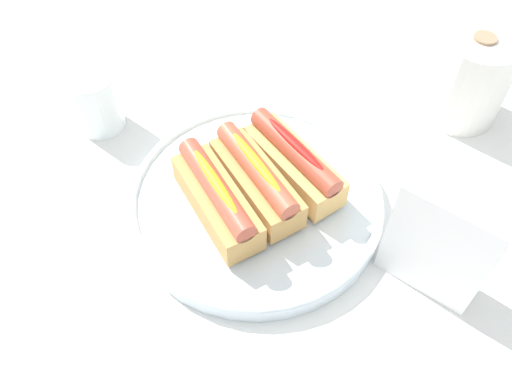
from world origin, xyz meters
The scene contains 8 objects.
ground_plane centered at (0.00, 0.00, 0.00)m, with size 2.40×2.40×0.00m, color white.
serving_bowl centered at (0.01, 0.01, 0.02)m, with size 0.32×0.32×0.03m.
hotdog_front centered at (0.00, -0.05, 0.06)m, with size 0.16×0.09×0.06m.
hotdog_back centered at (0.01, 0.01, 0.06)m, with size 0.16×0.09×0.06m.
hotdog_side centered at (0.03, 0.06, 0.06)m, with size 0.16×0.08×0.06m.
water_glass centered at (-0.25, -0.04, 0.04)m, with size 0.07×0.07×0.09m.
paper_towel_roll centered at (0.11, 0.34, 0.07)m, with size 0.11×0.11×0.13m.
napkin_box centered at (0.23, 0.07, 0.07)m, with size 0.11×0.04×0.15m, color white.
Camera 1 is at (0.29, -0.28, 0.55)m, focal length 36.73 mm.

